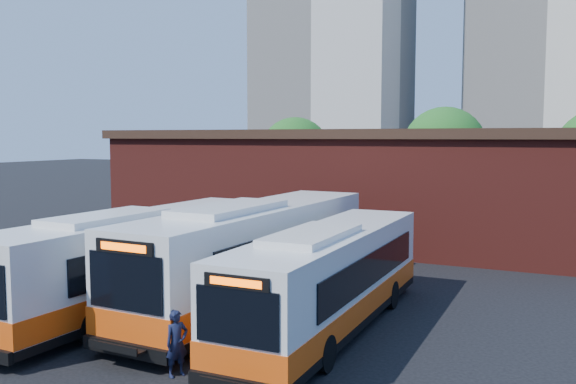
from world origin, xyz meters
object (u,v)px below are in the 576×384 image
at_px(bus_midwest, 139,264).
at_px(bus_mideast, 255,258).
at_px(bus_east, 330,282).
at_px(transit_worker, 177,343).

xyz_separation_m(bus_midwest, bus_mideast, (3.44, 2.12, 0.11)).
relative_size(bus_midwest, bus_east, 1.07).
height_order(bus_mideast, transit_worker, bus_mideast).
relative_size(bus_midwest, transit_worker, 7.69).
height_order(bus_midwest, bus_mideast, bus_mideast).
distance_m(bus_midwest, bus_east, 6.91).
relative_size(bus_east, transit_worker, 7.19).
distance_m(bus_mideast, transit_worker, 6.74).
bearing_deg(bus_east, transit_worker, -113.02).
bearing_deg(bus_mideast, bus_east, -21.17).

